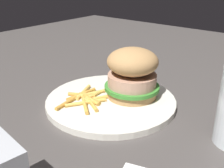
# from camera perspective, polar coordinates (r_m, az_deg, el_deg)

# --- Properties ---
(ground_plane) EXTENTS (1.60, 1.60, 0.00)m
(ground_plane) POSITION_cam_1_polar(r_m,az_deg,el_deg) (0.54, 0.96, -4.58)
(ground_plane) COLOR #47423F
(plate) EXTENTS (0.26, 0.26, 0.01)m
(plate) POSITION_cam_1_polar(r_m,az_deg,el_deg) (0.55, 0.00, -3.44)
(plate) COLOR silver
(plate) RESTS_ON ground_plane
(sandwich) EXTENTS (0.11, 0.11, 0.10)m
(sandwich) POSITION_cam_1_polar(r_m,az_deg,el_deg) (0.54, 4.24, 2.31)
(sandwich) COLOR tan
(sandwich) RESTS_ON plate
(fries_pile) EXTENTS (0.10, 0.12, 0.01)m
(fries_pile) POSITION_cam_1_polar(r_m,az_deg,el_deg) (0.54, -5.43, -2.95)
(fries_pile) COLOR #E5B251
(fries_pile) RESTS_ON plate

